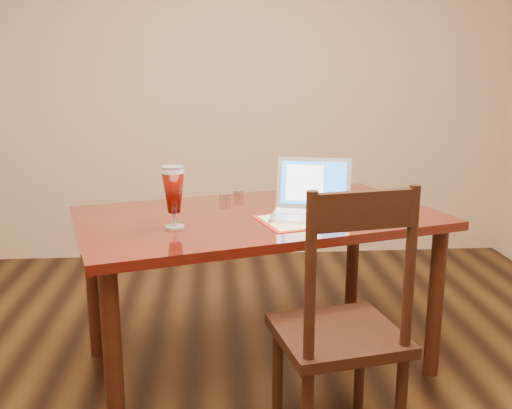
{
  "coord_description": "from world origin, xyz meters",
  "views": [
    {
      "loc": [
        -0.1,
        -1.98,
        1.49
      ],
      "look_at": [
        0.09,
        0.6,
        0.87
      ],
      "focal_mm": 40.0,
      "sensor_mm": 36.0,
      "label": 1
    }
  ],
  "objects": [
    {
      "name": "dining_table",
      "position": [
        0.11,
        0.69,
        0.71
      ],
      "size": [
        1.91,
        1.41,
        1.08
      ],
      "rotation": [
        0.0,
        0.0,
        0.29
      ],
      "color": "#4D0F0A",
      "rests_on": "ground"
    },
    {
      "name": "dining_chair",
      "position": [
        0.38,
        -0.0,
        0.52
      ],
      "size": [
        0.54,
        0.52,
        1.1
      ],
      "rotation": [
        0.0,
        0.0,
        0.19
      ],
      "color": "black",
      "rests_on": "ground"
    }
  ]
}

